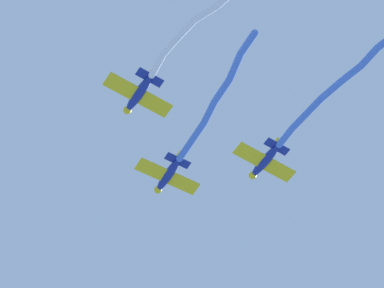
% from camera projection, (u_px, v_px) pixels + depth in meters
% --- Properties ---
extents(airplane_lead, '(5.93, 6.49, 1.81)m').
position_uv_depth(airplane_lead, '(168.00, 175.00, 78.89)').
color(airplane_lead, navy).
extents(smoke_trail_lead, '(12.45, 12.38, 1.61)m').
position_uv_depth(smoke_trail_lead, '(215.00, 100.00, 72.98)').
color(smoke_trail_lead, '#4C75DB').
extents(airplane_left_wing, '(5.83, 6.66, 1.81)m').
position_uv_depth(airplane_left_wing, '(138.00, 94.00, 73.19)').
color(airplane_left_wing, navy).
extents(airplane_right_wing, '(5.83, 6.67, 1.81)m').
position_uv_depth(airplane_right_wing, '(265.00, 161.00, 78.20)').
color(airplane_right_wing, navy).
extents(smoke_trail_right_wing, '(14.83, 9.73, 1.58)m').
position_uv_depth(smoke_trail_right_wing, '(334.00, 89.00, 73.01)').
color(smoke_trail_right_wing, '#4C75DB').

